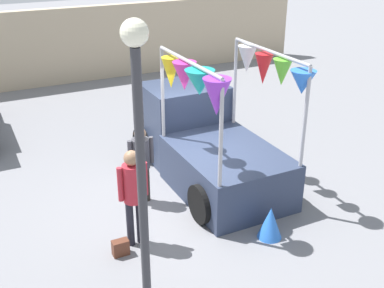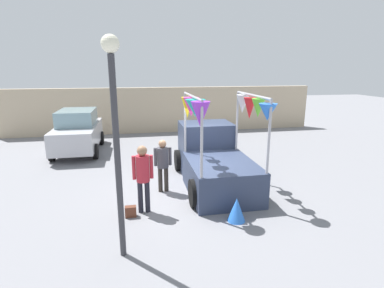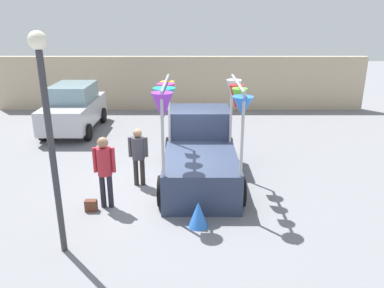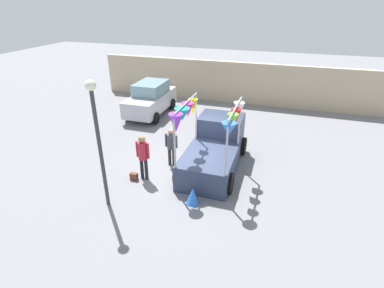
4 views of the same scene
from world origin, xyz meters
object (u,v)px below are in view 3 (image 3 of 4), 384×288
at_px(vendor_truck, 200,148).
at_px(person_vendor, 139,152).
at_px(street_lamp, 48,118).
at_px(parked_car, 75,108).
at_px(person_customer, 105,165).
at_px(handbag, 92,205).
at_px(folded_kite_bundle_azure, 199,214).

height_order(vendor_truck, person_vendor, vendor_truck).
bearing_deg(street_lamp, parked_car, 104.84).
bearing_deg(person_vendor, person_customer, -116.10).
distance_m(person_customer, handbag, 1.04).
xyz_separation_m(vendor_truck, folded_kite_bundle_azure, (-0.08, -2.69, -0.59)).
bearing_deg(parked_car, person_vendor, -57.63).
bearing_deg(person_customer, vendor_truck, 38.07).
xyz_separation_m(parked_car, handbag, (2.32, -6.67, -0.80)).
distance_m(parked_car, person_customer, 7.00).
distance_m(handbag, street_lamp, 3.04).
bearing_deg(parked_car, handbag, -70.80).
xyz_separation_m(person_vendor, folded_kite_bundle_azure, (1.59, -2.17, -0.67)).
bearing_deg(street_lamp, person_vendor, 70.18).
bearing_deg(vendor_truck, person_vendor, -162.58).
bearing_deg(street_lamp, handbag, 85.25).
relative_size(person_vendor, street_lamp, 0.38).
xyz_separation_m(person_customer, person_vendor, (0.62, 1.27, -0.12)).
relative_size(parked_car, folded_kite_bundle_azure, 6.67).
bearing_deg(vendor_truck, folded_kite_bundle_azure, -91.69).
bearing_deg(handbag, street_lamp, -94.75).
bearing_deg(street_lamp, folded_kite_bundle_azure, 18.36).
bearing_deg(folded_kite_bundle_azure, handbag, 164.69).
height_order(person_vendor, folded_kite_bundle_azure, person_vendor).
xyz_separation_m(person_customer, folded_kite_bundle_azure, (2.21, -0.90, -0.79)).
bearing_deg(handbag, person_vendor, 56.52).
height_order(parked_car, folded_kite_bundle_azure, parked_car).
distance_m(person_customer, person_vendor, 1.42).
bearing_deg(person_vendor, folded_kite_bundle_azure, -53.81).
height_order(handbag, folded_kite_bundle_azure, folded_kite_bundle_azure).
height_order(person_customer, handbag, person_customer).
xyz_separation_m(vendor_truck, person_vendor, (-1.67, -0.52, 0.08)).
bearing_deg(person_customer, person_vendor, 63.90).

